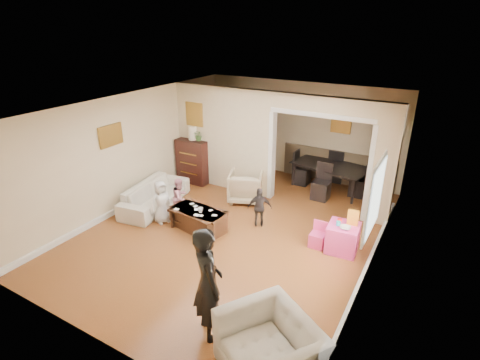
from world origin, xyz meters
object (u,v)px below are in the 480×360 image
Objects in this scene: dresser at (194,161)px; child_kneel_b at (180,197)px; sofa at (155,195)px; child_kneel_a at (161,202)px; armchair_back at (246,187)px; child_toddler at (260,207)px; dining_table at (329,177)px; adult_person at (208,283)px; coffee_table at (198,219)px; cyan_cup at (338,223)px; play_table at (343,238)px; table_lamp at (193,133)px; armchair_front at (269,349)px; coffee_cup at (200,210)px.

dresser is 1.34× the size of child_kneel_b.
dresser is at bearing -5.56° from sofa.
armchair_back is at bearing -7.51° from child_kneel_a.
sofa is 2.27× the size of child_toddler.
dresser is 2.93m from child_toddler.
child_kneel_a reaches higher than dining_table.
dining_table is at bearing -50.43° from adult_person.
coffee_table is 2.84m from cyan_cup.
child_toddler is at bearing 35.54° from coffee_table.
play_table is 3.79m from child_kneel_a.
table_lamp is 0.21× the size of adult_person.
child_kneel_b is (-2.45, -3.02, 0.11)m from dining_table.
armchair_back reaches higher than sofa.
adult_person is 1.89× the size of child_kneel_b.
armchair_front is 6.25m from dresser.
sofa is 1.71m from dresser.
armchair_back is 0.84× the size of child_kneel_a.
child_kneel_a reaches higher than child_toddler.
child_kneel_b is (-2.50, 2.55, -0.40)m from adult_person.
coffee_table is (1.58, -2.02, -0.37)m from dresser.
armchair_back is 4.86m from armchair_front.
armchair_front is at bearing 91.32° from child_toddler.
sofa is at bearing 179.13° from armchair_front.
cyan_cup is 1.70m from child_toddler.
play_table is at bearing 138.56° from armchair_back.
table_lamp reaches higher than armchair_front.
table_lamp is at bearing -5.56° from sofa.
armchair_front is at bearing -150.86° from adult_person.
sofa is 1.66m from coffee_cup.
sofa is 1.70× the size of coffee_table.
adult_person is at bearing -105.96° from child_kneel_a.
dresser reaches higher than coffee_cup.
coffee_table is at bearing 153.43° from coffee_cup.
table_lamp reaches higher than cyan_cup.
sofa is at bearing 165.98° from coffee_cup.
dining_table is at bearing 62.15° from coffee_table.
armchair_front reaches higher than play_table.
child_kneel_a is at bearing -167.04° from play_table.
coffee_table is 0.69× the size of adult_person.
child_toddler reaches higher than armchair_front.
dining_table is 1.96× the size of child_kneel_a.
play_table is (4.42, -1.33, -1.09)m from table_lamp.
sofa is at bearing 0.83° from adult_person.
dresser is 10.81× the size of coffee_cup.
dresser is at bearing 19.41° from child_kneel_b.
child_toddler is (2.54, 0.40, 0.15)m from sofa.
armchair_back is 10.04× the size of cyan_cup.
adult_person is (0.05, -5.56, 0.51)m from dining_table.
cyan_cup is 0.04× the size of dining_table.
dining_table is 2.16× the size of child_toddler.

